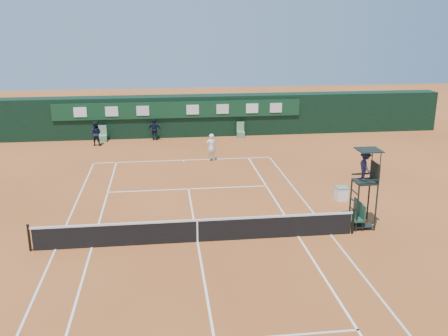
# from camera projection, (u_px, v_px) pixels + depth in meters

# --- Properties ---
(ground) EXTENTS (90.00, 90.00, 0.00)m
(ground) POSITION_uv_depth(u_px,v_px,m) (198.00, 242.00, 19.84)
(ground) COLOR #AB5928
(ground) RESTS_ON ground
(court_lines) EXTENTS (11.05, 23.85, 0.01)m
(court_lines) POSITION_uv_depth(u_px,v_px,m) (198.00, 242.00, 19.84)
(court_lines) COLOR white
(court_lines) RESTS_ON ground
(tennis_net) EXTENTS (12.90, 0.10, 1.10)m
(tennis_net) POSITION_uv_depth(u_px,v_px,m) (197.00, 230.00, 19.69)
(tennis_net) COLOR black
(tennis_net) RESTS_ON ground
(back_wall) EXTENTS (40.00, 1.65, 3.00)m
(back_wall) POSITION_uv_depth(u_px,v_px,m) (179.00, 116.00, 37.19)
(back_wall) COLOR black
(back_wall) RESTS_ON ground
(linesman_chair_left) EXTENTS (0.55, 0.50, 1.15)m
(linesman_chair_left) POSITION_uv_depth(u_px,v_px,m) (103.00, 137.00, 35.69)
(linesman_chair_left) COLOR #60936C
(linesman_chair_left) RESTS_ON ground
(linesman_chair_right) EXTENTS (0.55, 0.50, 1.15)m
(linesman_chair_right) POSITION_uv_depth(u_px,v_px,m) (241.00, 133.00, 36.88)
(linesman_chair_right) COLOR #59895E
(linesman_chair_right) RESTS_ON ground
(umpire_chair) EXTENTS (0.96, 0.95, 3.42)m
(umpire_chair) POSITION_uv_depth(u_px,v_px,m) (366.00, 172.00, 20.52)
(umpire_chair) COLOR black
(umpire_chair) RESTS_ON ground
(player_bench) EXTENTS (0.56, 1.20, 1.10)m
(player_bench) POSITION_uv_depth(u_px,v_px,m) (356.00, 213.00, 21.15)
(player_bench) COLOR #183D2A
(player_bench) RESTS_ON ground
(tennis_bag) EXTENTS (0.59, 0.89, 0.31)m
(tennis_bag) POSITION_uv_depth(u_px,v_px,m) (357.00, 221.00, 21.50)
(tennis_bag) COLOR black
(tennis_bag) RESTS_ON ground
(cooler) EXTENTS (0.57, 0.57, 0.65)m
(cooler) POSITION_uv_depth(u_px,v_px,m) (342.00, 193.00, 24.35)
(cooler) COLOR white
(cooler) RESTS_ON ground
(tennis_ball) EXTENTS (0.07, 0.07, 0.07)m
(tennis_ball) POSITION_uv_depth(u_px,v_px,m) (201.00, 188.00, 25.92)
(tennis_ball) COLOR #D2E735
(tennis_ball) RESTS_ON ground
(player) EXTENTS (0.68, 0.49, 1.71)m
(player) POSITION_uv_depth(u_px,v_px,m) (211.00, 147.00, 30.80)
(player) COLOR white
(player) RESTS_ON ground
(ball_kid_left) EXTENTS (0.92, 0.77, 1.68)m
(ball_kid_left) POSITION_uv_depth(u_px,v_px,m) (96.00, 134.00, 34.49)
(ball_kid_left) COLOR black
(ball_kid_left) RESTS_ON ground
(ball_kid_right) EXTENTS (0.97, 0.59, 1.54)m
(ball_kid_right) POSITION_uv_depth(u_px,v_px,m) (155.00, 130.00, 35.99)
(ball_kid_right) COLOR black
(ball_kid_right) RESTS_ON ground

